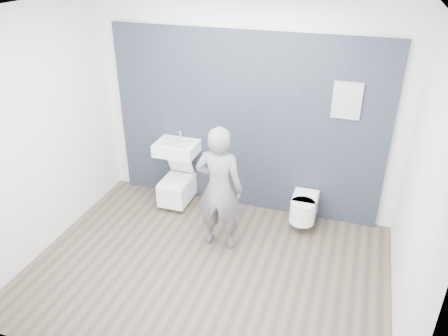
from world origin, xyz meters
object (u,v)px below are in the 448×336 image
(toilet_square, at_px, (177,188))
(visitor, at_px, (219,189))
(washbasin, at_px, (177,148))
(toilet_rounded, at_px, (304,208))

(toilet_square, bearing_deg, visitor, -38.48)
(washbasin, relative_size, toilet_square, 0.79)
(visitor, bearing_deg, washbasin, -42.45)
(toilet_square, distance_m, visitor, 1.22)
(toilet_square, bearing_deg, toilet_rounded, -0.17)
(washbasin, xyz_separation_m, toilet_rounded, (1.77, -0.06, -0.56))
(washbasin, bearing_deg, toilet_rounded, -2.08)
(washbasin, distance_m, visitor, 1.14)
(toilet_rounded, bearing_deg, visitor, -143.35)
(washbasin, bearing_deg, visitor, -40.81)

